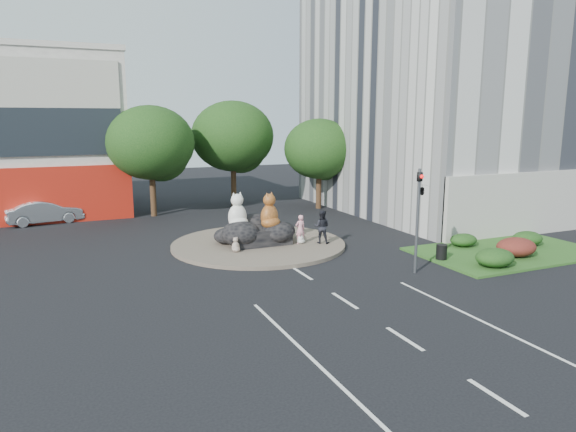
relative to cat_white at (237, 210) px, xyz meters
name	(u,v)px	position (x,y,z in m)	size (l,w,h in m)	color
ground	(345,301)	(1.19, -10.17, -2.15)	(120.00, 120.00, 0.00)	black
roundabout_island	(259,244)	(1.19, -0.17, -2.05)	(10.00, 10.00, 0.20)	brown
rock_plinth	(258,235)	(1.19, -0.17, -1.50)	(3.20, 2.60, 0.90)	black
grass_verge	(508,252)	(13.19, -7.17, -2.09)	(10.00, 6.00, 0.12)	#2A531B
tree_left	(152,146)	(-2.74, 11.89, 3.10)	(6.46, 6.46, 8.27)	#382314
tree_mid	(233,140)	(4.26, 13.89, 3.41)	(6.84, 6.84, 8.76)	#382314
tree_right	(319,152)	(10.26, 9.89, 2.48)	(5.70, 5.70, 7.30)	#382314
hedge_near_green	(495,258)	(10.19, -9.17, -1.58)	(2.00, 1.60, 0.90)	#113410
hedge_red	(516,247)	(12.69, -8.17, -1.54)	(2.20, 1.76, 0.99)	#481B13
hedge_mid_green	(527,238)	(15.19, -6.67, -1.63)	(1.80, 1.44, 0.81)	#113410
hedge_back_green	(464,240)	(11.69, -5.37, -1.67)	(1.60, 1.28, 0.72)	#113410
traffic_light	(420,198)	(6.29, -8.18, 1.47)	(0.44, 1.24, 5.00)	#595B60
street_lamp	(460,163)	(14.01, -2.17, 2.40)	(2.34, 0.22, 8.06)	#595B60
cat_white	(237,210)	(0.00, 0.00, 0.00)	(1.26, 1.10, 2.11)	silver
cat_tabby	(269,210)	(1.69, -0.67, 0.00)	(1.26, 1.09, 2.10)	#B36D25
kitten_calico	(236,244)	(-0.66, -1.64, -1.54)	(0.50, 0.43, 0.84)	beige
kitten_white	(301,236)	(3.34, -1.35, -1.54)	(0.50, 0.43, 0.83)	silver
pedestrian_pink	(300,229)	(3.32, -1.33, -1.12)	(0.61, 0.40, 1.67)	pink
pedestrian_dark	(322,227)	(4.48, -1.76, -0.99)	(0.93, 0.73, 1.92)	black
parked_car	(45,212)	(-10.30, 11.99, -1.33)	(1.75, 5.01, 1.65)	#AAACB2
litter_bin	(441,252)	(8.69, -7.07, -1.65)	(0.55, 0.55, 0.78)	black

